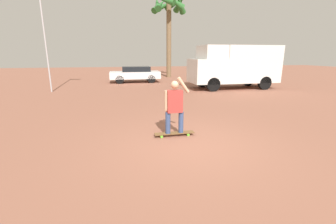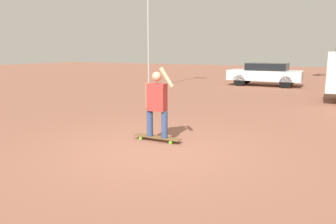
{
  "view_description": "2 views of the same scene",
  "coord_description": "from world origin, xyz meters",
  "px_view_note": "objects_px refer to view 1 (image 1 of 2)",
  "views": [
    {
      "loc": [
        -1.71,
        -5.23,
        2.24
      ],
      "look_at": [
        -0.38,
        1.09,
        0.59
      ],
      "focal_mm": 24.0,
      "sensor_mm": 36.0,
      "label": 1
    },
    {
      "loc": [
        3.22,
        -5.65,
        2.02
      ],
      "look_at": [
        -0.38,
        1.35,
        0.54
      ],
      "focal_mm": 35.0,
      "sensor_mm": 36.0,
      "label": 2
    }
  ],
  "objects_px": {
    "palm_tree_near_van": "(169,10)",
    "flagpole": "(43,15)",
    "skateboard": "(174,133)",
    "person_skateboarder": "(175,104)",
    "parked_car_white": "(135,74)",
    "camper_van": "(235,65)"
  },
  "relations": [
    {
      "from": "skateboard",
      "to": "parked_car_white",
      "type": "height_order",
      "value": "parked_car_white"
    },
    {
      "from": "person_skateboarder",
      "to": "camper_van",
      "type": "height_order",
      "value": "camper_van"
    },
    {
      "from": "flagpole",
      "to": "parked_car_white",
      "type": "bearing_deg",
      "value": 36.78
    },
    {
      "from": "flagpole",
      "to": "palm_tree_near_van",
      "type": "bearing_deg",
      "value": 41.42
    },
    {
      "from": "camper_van",
      "to": "palm_tree_near_van",
      "type": "height_order",
      "value": "palm_tree_near_van"
    },
    {
      "from": "camper_van",
      "to": "flagpole",
      "type": "distance_m",
      "value": 12.21
    },
    {
      "from": "palm_tree_near_van",
      "to": "flagpole",
      "type": "xyz_separation_m",
      "value": [
        -9.2,
        -8.12,
        -2.04
      ]
    },
    {
      "from": "person_skateboarder",
      "to": "camper_van",
      "type": "xyz_separation_m",
      "value": [
        6.22,
        8.4,
        0.65
      ]
    },
    {
      "from": "skateboard",
      "to": "camper_van",
      "type": "distance_m",
      "value": 10.55
    },
    {
      "from": "person_skateboarder",
      "to": "flagpole",
      "type": "bearing_deg",
      "value": 121.2
    },
    {
      "from": "skateboard",
      "to": "flagpole",
      "type": "distance_m",
      "value": 11.68
    },
    {
      "from": "person_skateboarder",
      "to": "camper_van",
      "type": "distance_m",
      "value": 10.47
    },
    {
      "from": "skateboard",
      "to": "flagpole",
      "type": "height_order",
      "value": "flagpole"
    },
    {
      "from": "parked_car_white",
      "to": "flagpole",
      "type": "height_order",
      "value": "flagpole"
    },
    {
      "from": "camper_van",
      "to": "parked_car_white",
      "type": "bearing_deg",
      "value": 142.47
    },
    {
      "from": "flagpole",
      "to": "person_skateboarder",
      "type": "bearing_deg",
      "value": -58.8
    },
    {
      "from": "camper_van",
      "to": "flagpole",
      "type": "relative_size",
      "value": 0.74
    },
    {
      "from": "palm_tree_near_van",
      "to": "camper_van",
      "type": "bearing_deg",
      "value": -73.73
    },
    {
      "from": "skateboard",
      "to": "palm_tree_near_van",
      "type": "bearing_deg",
      "value": 78.31
    },
    {
      "from": "palm_tree_near_van",
      "to": "flagpole",
      "type": "bearing_deg",
      "value": -138.58
    },
    {
      "from": "parked_car_white",
      "to": "flagpole",
      "type": "distance_m",
      "value": 7.75
    },
    {
      "from": "person_skateboarder",
      "to": "palm_tree_near_van",
      "type": "relative_size",
      "value": 0.2
    }
  ]
}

